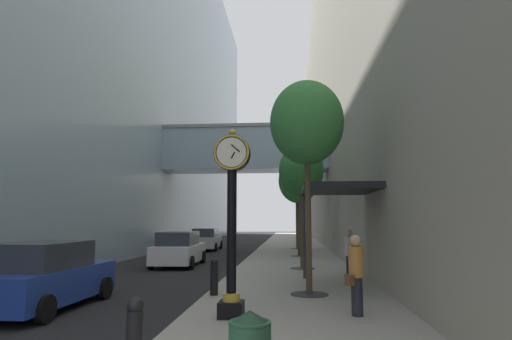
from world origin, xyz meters
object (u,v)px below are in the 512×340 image
at_px(street_tree_mid_near, 301,171).
at_px(street_tree_far, 297,187).
at_px(car_blue_mid, 45,277).
at_px(street_clock, 232,212).
at_px(street_tree_near, 307,124).
at_px(bollard_nearest, 134,334).
at_px(car_silver_near, 206,239).
at_px(car_white_far, 179,249).
at_px(pedestrian_by_clock, 349,253).
at_px(bollard_fourth, 230,264).
at_px(pedestrian_walking, 356,272).
at_px(street_tree_mid_far, 298,181).
at_px(bollard_third, 214,276).

height_order(street_tree_mid_near, street_tree_far, street_tree_far).
height_order(street_tree_mid_near, car_blue_mid, street_tree_mid_near).
relative_size(street_clock, street_tree_near, 0.67).
xyz_separation_m(bollard_nearest, car_silver_near, (-4.31, 26.30, 0.12)).
xyz_separation_m(car_blue_mid, car_white_far, (0.73, 10.37, -0.00)).
height_order(street_tree_near, pedestrian_by_clock, street_tree_near).
height_order(street_clock, street_tree_near, street_tree_near).
bearing_deg(car_silver_near, bollard_fourth, -75.73).
bearing_deg(street_tree_mid_near, street_clock, -100.99).
relative_size(street_tree_far, pedestrian_walking, 3.24).
bearing_deg(bollard_nearest, street_tree_mid_far, 82.07).
height_order(street_tree_near, car_white_far, street_tree_near).
bearing_deg(bollard_nearest, street_clock, 75.97).
relative_size(street_tree_mid_near, car_silver_near, 1.21).
xyz_separation_m(pedestrian_by_clock, car_silver_near, (-8.69, 16.49, -0.29)).
relative_size(street_tree_near, street_tree_mid_near, 1.14).
bearing_deg(bollard_fourth, street_tree_mid_far, 75.14).
relative_size(bollard_fourth, pedestrian_walking, 0.59).
height_order(street_tree_mid_far, pedestrian_walking, street_tree_mid_far).
relative_size(street_clock, street_tree_mid_near, 0.76).
distance_m(bollard_nearest, car_white_far, 15.35).
xyz_separation_m(street_tree_far, car_white_far, (-6.15, -11.34, -4.00)).
distance_m(bollard_nearest, street_tree_mid_near, 13.95).
height_order(pedestrian_by_clock, car_white_far, pedestrian_by_clock).
relative_size(pedestrian_by_clock, car_blue_mid, 0.42).
bearing_deg(street_clock, car_silver_near, 102.83).
bearing_deg(street_tree_mid_far, pedestrian_by_clock, -80.64).
height_order(street_tree_near, car_blue_mid, street_tree_near).
height_order(bollard_fourth, street_tree_mid_far, street_tree_mid_far).
bearing_deg(street_clock, street_tree_mid_near, 79.01).
xyz_separation_m(street_clock, car_silver_near, (-5.19, 22.78, -1.67)).
bearing_deg(street_tree_far, car_blue_mid, -107.58).
bearing_deg(street_tree_mid_far, street_tree_far, 90.00).
xyz_separation_m(bollard_third, pedestrian_by_clock, (4.38, 3.57, 0.41)).
bearing_deg(car_white_far, street_tree_far, 61.55).
relative_size(pedestrian_walking, car_white_far, 0.40).
height_order(bollard_nearest, street_tree_mid_near, street_tree_mid_near).
bearing_deg(car_blue_mid, street_tree_mid_near, 51.14).
xyz_separation_m(bollard_nearest, bollard_fourth, (0.00, 9.37, 0.00)).
distance_m(pedestrian_by_clock, car_blue_mid, 9.99).
xyz_separation_m(bollard_fourth, car_silver_near, (-4.31, 16.93, 0.12)).
bearing_deg(pedestrian_by_clock, street_tree_mid_far, 99.36).
relative_size(street_clock, car_blue_mid, 0.99).
xyz_separation_m(street_tree_near, pedestrian_walking, (0.95, -2.65, -4.11)).
height_order(street_clock, pedestrian_walking, street_clock).
xyz_separation_m(street_tree_mid_near, car_white_far, (-6.15, 1.83, -3.69)).
height_order(bollard_third, bollard_fourth, same).
xyz_separation_m(street_tree_far, car_silver_near, (-7.05, -0.00, -4.01)).
bearing_deg(street_tree_mid_near, street_tree_far, 90.00).
xyz_separation_m(bollard_nearest, street_tree_mid_near, (2.75, 13.13, 3.83)).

